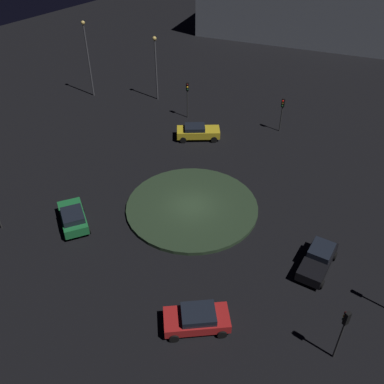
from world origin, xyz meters
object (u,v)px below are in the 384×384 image
(car_green, at_px, (73,217))
(streetlamp_northwest_near, at_px, (156,61))
(car_yellow, at_px, (198,132))
(traffic_light_east_near, at_px, (343,326))
(streetlamp_northwest, at_px, (87,52))
(car_black, at_px, (318,259))
(store_building, at_px, (297,5))
(car_red, at_px, (197,319))
(traffic_light_north, at_px, (282,108))
(traffic_light_northwest, at_px, (187,93))

(car_green, relative_size, streetlamp_northwest_near, 0.57)
(car_yellow, distance_m, traffic_light_east_near, 26.25)
(car_yellow, height_order, traffic_light_east_near, traffic_light_east_near)
(streetlamp_northwest, bearing_deg, car_yellow, -2.68)
(car_black, distance_m, store_building, 54.80)
(car_red, xyz_separation_m, traffic_light_north, (-7.38, 25.10, 1.93))
(car_yellow, distance_m, store_building, 39.85)
(car_green, relative_size, traffic_light_north, 1.16)
(traffic_light_east_near, xyz_separation_m, store_building, (-29.01, 54.37, 1.61))
(car_black, relative_size, car_yellow, 0.95)
(car_yellow, relative_size, streetlamp_northwest, 0.51)
(traffic_light_northwest, distance_m, streetlamp_northwest_near, 6.37)
(streetlamp_northwest, bearing_deg, store_building, 77.09)
(traffic_light_northwest, bearing_deg, store_building, 148.21)
(car_green, relative_size, streetlamp_northwest, 0.48)
(car_green, distance_m, traffic_light_east_near, 21.02)
(traffic_light_northwest, bearing_deg, car_yellow, 11.44)
(car_red, xyz_separation_m, streetlamp_northwest_near, (-23.10, 23.32, 4.00))
(car_red, distance_m, streetlamp_northwest_near, 33.07)
(car_green, distance_m, car_red, 13.43)
(streetlamp_northwest, bearing_deg, traffic_light_north, 14.14)
(store_building, bearing_deg, car_green, 83.18)
(car_green, bearing_deg, streetlamp_northwest, -14.91)
(car_red, xyz_separation_m, store_building, (-21.47, 57.44, 3.78))
(traffic_light_northwest, height_order, streetlamp_northwest_near, streetlamp_northwest_near)
(car_black, xyz_separation_m, car_yellow, (-17.45, 9.55, 0.01))
(traffic_light_northwest, relative_size, streetlamp_northwest_near, 0.55)
(streetlamp_northwest, xyz_separation_m, streetlamp_northwest_near, (7.10, 3.97, -0.65))
(car_black, height_order, traffic_light_east_near, traffic_light_east_near)
(traffic_light_northwest, xyz_separation_m, traffic_light_east_near, (24.76, -18.59, -0.05))
(traffic_light_east_near, relative_size, streetlamp_northwest_near, 0.54)
(car_yellow, bearing_deg, traffic_light_northwest, 101.65)
(car_black, distance_m, traffic_light_east_near, 7.29)
(traffic_light_east_near, bearing_deg, car_green, 25.76)
(traffic_light_north, bearing_deg, store_building, -157.45)
(car_green, distance_m, streetlamp_northwest, 24.85)
(car_black, distance_m, car_yellow, 19.89)
(car_yellow, xyz_separation_m, streetlamp_northwest_near, (-9.57, 4.75, 3.96))
(traffic_light_northwest, distance_m, traffic_light_east_near, 30.96)
(traffic_light_north, bearing_deg, streetlamp_northwest, -76.85)
(car_green, distance_m, streetlamp_northwest_near, 24.05)
(car_yellow, xyz_separation_m, traffic_light_northwest, (-3.68, 3.09, 2.18))
(traffic_light_east_near, xyz_separation_m, streetlamp_northwest, (-37.75, 16.28, 2.48))
(streetlamp_northwest, bearing_deg, car_black, -16.84)
(traffic_light_north, distance_m, traffic_light_east_near, 26.61)
(traffic_light_north, bearing_deg, traffic_light_northwest, -71.69)
(streetlamp_northwest_near, bearing_deg, traffic_light_northwest, -15.73)
(car_red, distance_m, traffic_light_northwest, 27.75)
(traffic_light_north, bearing_deg, traffic_light_east_near, 33.13)
(store_building, bearing_deg, streetlamp_northwest_near, 72.13)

